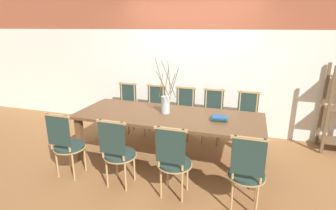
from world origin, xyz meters
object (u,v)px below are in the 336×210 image
at_px(dining_table, 168,120).
at_px(vase_centerpiece, 166,104).
at_px(chair_far_center, 184,112).
at_px(chair_near_center, 173,160).
at_px(book_stack, 219,118).

relative_size(dining_table, vase_centerpiece, 3.36).
distance_m(chair_far_center, vase_centerpiece, 0.89).
relative_size(chair_near_center, vase_centerpiece, 1.14).
relative_size(dining_table, book_stack, 10.96).
bearing_deg(dining_table, vase_centerpiece, 131.58).
distance_m(chair_near_center, chair_far_center, 1.77).
bearing_deg(chair_near_center, chair_far_center, 100.54).
relative_size(dining_table, chair_far_center, 2.94).
relative_size(chair_far_center, vase_centerpiece, 1.14).
xyz_separation_m(chair_near_center, book_stack, (0.40, 0.86, 0.27)).
bearing_deg(book_stack, chair_near_center, -115.13).
height_order(chair_far_center, vase_centerpiece, vase_centerpiece).
xyz_separation_m(chair_far_center, vase_centerpiece, (-0.08, -0.80, 0.38)).
relative_size(chair_near_center, chair_far_center, 1.00).
bearing_deg(book_stack, vase_centerpiece, 174.89).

